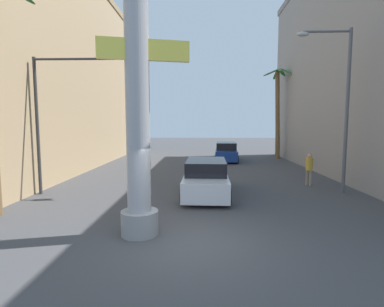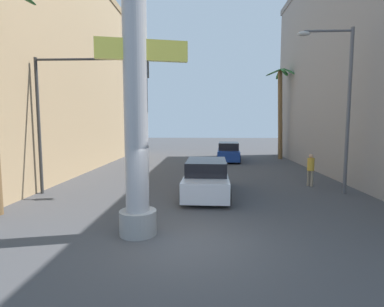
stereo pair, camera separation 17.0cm
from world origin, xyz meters
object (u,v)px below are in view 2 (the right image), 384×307
at_px(neon_sign_pole, 135,67).
at_px(pedestrian_mid_right, 311,167).
at_px(traffic_light_mast, 77,98).
at_px(car_far, 228,152).
at_px(street_lamp, 341,95).
at_px(palm_tree_far_right, 281,103).
at_px(car_lead, 206,178).

height_order(neon_sign_pole, pedestrian_mid_right, neon_sign_pole).
relative_size(traffic_light_mast, car_far, 1.28).
bearing_deg(traffic_light_mast, car_far, 58.05).
height_order(street_lamp, car_far, street_lamp).
bearing_deg(neon_sign_pole, traffic_light_mast, 128.08).
distance_m(neon_sign_pole, pedestrian_mid_right, 10.74).
bearing_deg(traffic_light_mast, neon_sign_pole, -51.92).
distance_m(traffic_light_mast, pedestrian_mid_right, 11.71).
bearing_deg(palm_tree_far_right, car_far, -162.23).
relative_size(car_lead, pedestrian_mid_right, 2.96).
height_order(car_far, palm_tree_far_right, palm_tree_far_right).
bearing_deg(car_far, neon_sign_pole, -102.82).
xyz_separation_m(street_lamp, car_lead, (-5.94, -0.49, -3.68)).
relative_size(street_lamp, pedestrian_mid_right, 4.43).
height_order(neon_sign_pole, palm_tree_far_right, neon_sign_pole).
distance_m(car_far, palm_tree_far_right, 6.43).
distance_m(traffic_light_mast, car_lead, 6.74).
relative_size(car_lead, car_far, 1.04).
bearing_deg(pedestrian_mid_right, traffic_light_mast, -168.74).
distance_m(neon_sign_pole, street_lamp, 9.60).
distance_m(car_lead, car_far, 12.16).
height_order(traffic_light_mast, pedestrian_mid_right, traffic_light_mast).
distance_m(palm_tree_far_right, pedestrian_mid_right, 12.21).
height_order(street_lamp, palm_tree_far_right, palm_tree_far_right).
height_order(car_lead, car_far, same).
bearing_deg(traffic_light_mast, pedestrian_mid_right, 11.26).
distance_m(street_lamp, pedestrian_mid_right, 3.84).
bearing_deg(car_far, traffic_light_mast, -121.95).
xyz_separation_m(street_lamp, traffic_light_mast, (-11.66, -0.66, -0.11)).
relative_size(traffic_light_mast, palm_tree_far_right, 0.76).
height_order(street_lamp, traffic_light_mast, street_lamp).
relative_size(street_lamp, car_far, 1.56).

